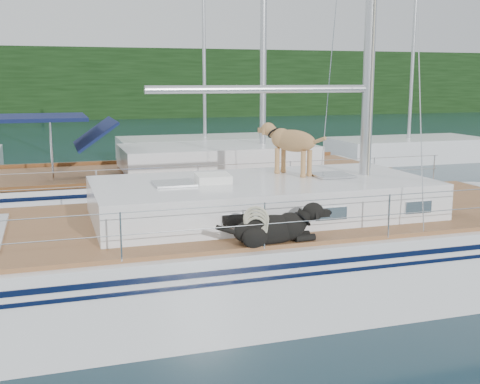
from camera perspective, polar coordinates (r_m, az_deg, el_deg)
name	(u,v)px	position (r m, az deg, el deg)	size (l,w,h in m)	color
ground	(214,296)	(9.63, -2.51, -9.78)	(120.00, 120.00, 0.00)	black
tree_line	(74,84)	(53.76, -15.49, 9.88)	(90.00, 3.00, 6.00)	black
shore_bank	(74,111)	(55.03, -15.43, 7.39)	(92.00, 1.00, 1.20)	#595147
main_sailboat	(219,254)	(9.43, -1.96, -5.88)	(12.00, 3.80, 14.01)	white
neighbor_sailboat	(176,191)	(15.07, -6.08, 0.13)	(11.00, 3.50, 13.30)	white
bg_boat_center	(205,149)	(25.68, -3.33, 4.12)	(7.20, 3.00, 11.65)	white
bg_boat_east	(408,150)	(26.19, 15.64, 3.89)	(6.40, 3.00, 11.65)	white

